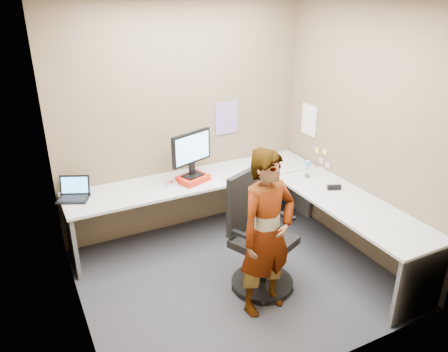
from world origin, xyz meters
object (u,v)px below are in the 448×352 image
office_chair (258,243)px  person (267,234)px  desk (255,203)px  monitor (192,150)px

office_chair → person: person is taller
desk → office_chair: 0.65m
desk → office_chair: (-0.29, -0.57, -0.11)m
desk → person: 0.99m
office_chair → person: (-0.11, -0.32, 0.31)m
monitor → office_chair: monitor is taller
desk → office_chair: bearing=-117.5°
person → monitor: bearing=84.7°
person → office_chair: bearing=62.2°
monitor → office_chair: size_ratio=0.45×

